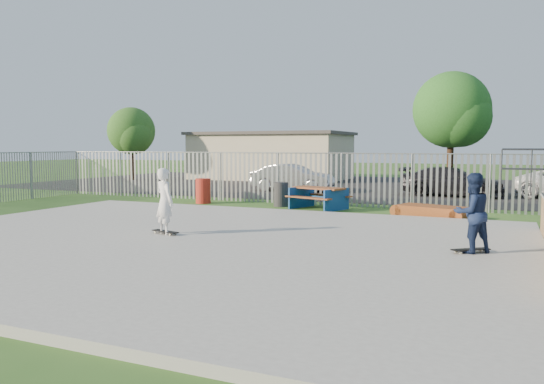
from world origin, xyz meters
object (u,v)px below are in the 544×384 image
at_px(car_silver, 293,178).
at_px(picnic_table, 319,198).
at_px(funbox, 431,212).
at_px(tree_left, 131,131).
at_px(tree_mid, 451,110).
at_px(skater_white, 165,201).
at_px(trash_bin_grey, 281,194).
at_px(trash_bin_red, 203,191).
at_px(skater_navy, 472,213).
at_px(car_dark, 452,182).

bearing_deg(car_silver, picnic_table, -152.83).
bearing_deg(funbox, picnic_table, -175.22).
height_order(picnic_table, tree_left, tree_left).
relative_size(tree_mid, skater_white, 3.84).
relative_size(trash_bin_grey, tree_left, 0.19).
height_order(trash_bin_red, car_silver, car_silver).
distance_m(trash_bin_red, skater_white, 8.27).
relative_size(tree_mid, skater_navy, 3.84).
bearing_deg(skater_navy, tree_left, -76.67).
bearing_deg(skater_white, picnic_table, -74.39).
height_order(funbox, tree_left, tree_left).
bearing_deg(tree_mid, trash_bin_grey, -114.52).
bearing_deg(skater_navy, car_silver, -94.30).
height_order(funbox, skater_navy, skater_navy).
relative_size(picnic_table, skater_navy, 1.42).
bearing_deg(car_dark, skater_navy, -168.86).
xyz_separation_m(picnic_table, trash_bin_red, (-4.82, 0.01, 0.09)).
bearing_deg(car_dark, tree_mid, 11.15).
distance_m(skater_navy, skater_white, 6.93).
height_order(picnic_table, car_dark, car_dark).
height_order(picnic_table, skater_navy, skater_navy).
xyz_separation_m(skater_navy, skater_white, (-6.90, -0.57, 0.00)).
bearing_deg(car_silver, car_dark, -87.48).
bearing_deg(trash_bin_red, picnic_table, -0.15).
height_order(funbox, trash_bin_grey, trash_bin_grey).
distance_m(car_dark, skater_white, 15.38).
bearing_deg(trash_bin_red, skater_white, -65.40).
distance_m(car_silver, skater_navy, 16.08).
height_order(funbox, tree_mid, tree_mid).
bearing_deg(car_dark, car_silver, 98.86).
height_order(trash_bin_red, skater_white, skater_white).
bearing_deg(skater_white, funbox, -103.28).
height_order(car_silver, skater_white, skater_white).
bearing_deg(skater_navy, skater_white, -33.68).
xyz_separation_m(trash_bin_red, car_dark, (8.79, 6.91, 0.18)).
bearing_deg(trash_bin_grey, tree_mid, 65.48).
bearing_deg(skater_navy, picnic_table, -89.86).
bearing_deg(skater_navy, trash_bin_grey, -83.73).
bearing_deg(funbox, car_silver, 153.32).
distance_m(trash_bin_grey, car_silver, 6.43).
distance_m(tree_mid, skater_navy, 18.66).
bearing_deg(car_silver, trash_bin_red, 166.74).
relative_size(picnic_table, car_silver, 0.55).
xyz_separation_m(picnic_table, tree_left, (-16.57, 10.49, 2.83)).
bearing_deg(trash_bin_red, skater_navy, -33.84).
height_order(funbox, skater_white, skater_white).
height_order(car_dark, tree_mid, tree_mid).
distance_m(trash_bin_red, tree_left, 15.98).
relative_size(trash_bin_red, trash_bin_grey, 1.08).
distance_m(trash_bin_red, tree_mid, 14.52).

